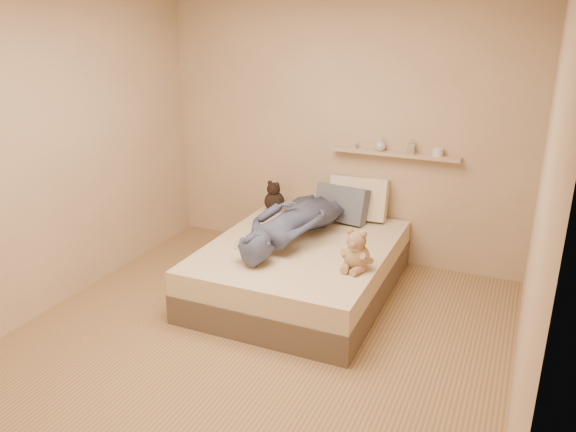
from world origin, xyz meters
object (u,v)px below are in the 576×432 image
at_px(teddy_bear, 356,253).
at_px(person, 296,219).
at_px(pillow_grey, 341,204).
at_px(dark_plush, 274,198).
at_px(wall_shelf, 394,154).
at_px(bed, 301,268).
at_px(pillow_cream, 358,198).
at_px(game_console, 244,246).

bearing_deg(teddy_bear, person, 149.42).
xyz_separation_m(teddy_bear, pillow_grey, (-0.45, 0.98, 0.03)).
bearing_deg(dark_plush, wall_shelf, 11.02).
distance_m(teddy_bear, person, 0.78).
height_order(bed, dark_plush, dark_plush).
relative_size(bed, teddy_bear, 5.63).
height_order(pillow_cream, person, pillow_cream).
bearing_deg(game_console, teddy_bear, 16.98).
bearing_deg(wall_shelf, bed, -121.18).
relative_size(game_console, pillow_cream, 0.30).
height_order(game_console, wall_shelf, wall_shelf).
distance_m(bed, pillow_grey, 0.81).
relative_size(bed, person, 1.23).
bearing_deg(pillow_cream, dark_plush, -170.34).
height_order(person, wall_shelf, wall_shelf).
height_order(teddy_bear, pillow_grey, pillow_grey).
height_order(bed, person, person).
height_order(game_console, pillow_cream, pillow_cream).
distance_m(person, wall_shelf, 1.13).
height_order(pillow_grey, wall_shelf, wall_shelf).
bearing_deg(bed, pillow_grey, 79.70).
distance_m(bed, pillow_cream, 0.97).
bearing_deg(pillow_grey, pillow_cream, 48.69).
bearing_deg(teddy_bear, pillow_grey, 114.83).
xyz_separation_m(pillow_grey, wall_shelf, (0.42, 0.22, 0.48)).
bearing_deg(bed, person, 131.39).
bearing_deg(pillow_cream, wall_shelf, 14.68).
bearing_deg(pillow_grey, wall_shelf, 27.28).
height_order(pillow_cream, wall_shelf, wall_shelf).
distance_m(teddy_bear, pillow_grey, 1.08).
bearing_deg(dark_plush, teddy_bear, -40.24).
bearing_deg(wall_shelf, person, -128.53).
distance_m(teddy_bear, pillow_cream, 1.17).
xyz_separation_m(bed, dark_plush, (-0.58, 0.69, 0.36)).
relative_size(bed, dark_plush, 6.09).
relative_size(pillow_cream, person, 0.36).
bearing_deg(wall_shelf, pillow_grey, -152.72).
bearing_deg(pillow_grey, person, -110.29).
bearing_deg(bed, game_console, -115.24).
bearing_deg(person, pillow_cream, -107.30).
relative_size(dark_plush, wall_shelf, 0.26).
bearing_deg(wall_shelf, dark_plush, -168.98).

